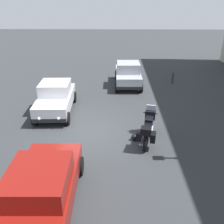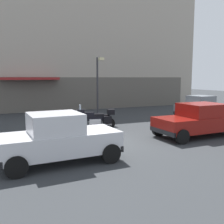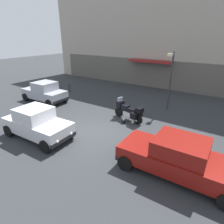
{
  "view_description": "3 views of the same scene",
  "coord_description": "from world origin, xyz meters",
  "px_view_note": "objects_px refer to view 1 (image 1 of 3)",
  "views": [
    {
      "loc": [
        10.09,
        1.35,
        5.7
      ],
      "look_at": [
        0.38,
        1.15,
        1.21
      ],
      "focal_mm": 40.15,
      "sensor_mm": 36.0,
      "label": 1
    },
    {
      "loc": [
        -3.94,
        -10.08,
        2.76
      ],
      "look_at": [
        0.94,
        0.98,
        1.16
      ],
      "focal_mm": 41.54,
      "sensor_mm": 36.0,
      "label": 2
    },
    {
      "loc": [
        6.11,
        -7.14,
        5.09
      ],
      "look_at": [
        0.63,
        0.92,
        1.15
      ],
      "focal_mm": 30.59,
      "sensor_mm": 36.0,
      "label": 3
    }
  ],
  "objects_px": {
    "motorcycle": "(148,128)",
    "car_wagon_end": "(56,98)",
    "helmet": "(134,137)",
    "car_hatchback_near": "(128,74)",
    "car_sedan_far": "(41,192)",
    "bollard_curbside": "(173,77)"
  },
  "relations": [
    {
      "from": "motorcycle",
      "to": "car_wagon_end",
      "type": "xyz_separation_m",
      "value": [
        -2.9,
        -4.59,
        0.19
      ]
    },
    {
      "from": "motorcycle",
      "to": "car_wagon_end",
      "type": "bearing_deg",
      "value": 70.67
    },
    {
      "from": "helmet",
      "to": "car_hatchback_near",
      "type": "height_order",
      "value": "car_hatchback_near"
    },
    {
      "from": "motorcycle",
      "to": "car_sedan_far",
      "type": "relative_size",
      "value": 0.49
    },
    {
      "from": "helmet",
      "to": "car_wagon_end",
      "type": "height_order",
      "value": "car_wagon_end"
    },
    {
      "from": "helmet",
      "to": "car_hatchback_near",
      "type": "xyz_separation_m",
      "value": [
        -7.46,
        -0.02,
        0.67
      ]
    },
    {
      "from": "motorcycle",
      "to": "car_wagon_end",
      "type": "distance_m",
      "value": 5.43
    },
    {
      "from": "car_hatchback_near",
      "to": "car_wagon_end",
      "type": "relative_size",
      "value": 0.99
    },
    {
      "from": "helmet",
      "to": "car_wagon_end",
      "type": "xyz_separation_m",
      "value": [
        -2.87,
        -4.03,
        0.67
      ]
    },
    {
      "from": "motorcycle",
      "to": "car_hatchback_near",
      "type": "relative_size",
      "value": 0.57
    },
    {
      "from": "car_sedan_far",
      "to": "helmet",
      "type": "bearing_deg",
      "value": 144.2
    },
    {
      "from": "motorcycle",
      "to": "bollard_curbside",
      "type": "distance_m",
      "value": 8.46
    },
    {
      "from": "bollard_curbside",
      "to": "motorcycle",
      "type": "bearing_deg",
      "value": -18.28
    },
    {
      "from": "car_sedan_far",
      "to": "car_wagon_end",
      "type": "height_order",
      "value": "car_wagon_end"
    },
    {
      "from": "motorcycle",
      "to": "car_sedan_far",
      "type": "height_order",
      "value": "car_sedan_far"
    },
    {
      "from": "car_wagon_end",
      "to": "motorcycle",
      "type": "bearing_deg",
      "value": 55.19
    },
    {
      "from": "bollard_curbside",
      "to": "car_sedan_far",
      "type": "bearing_deg",
      "value": -26.6
    },
    {
      "from": "car_hatchback_near",
      "to": "bollard_curbside",
      "type": "height_order",
      "value": "car_hatchback_near"
    },
    {
      "from": "helmet",
      "to": "car_hatchback_near",
      "type": "distance_m",
      "value": 7.49
    },
    {
      "from": "car_hatchback_near",
      "to": "car_sedan_far",
      "type": "xyz_separation_m",
      "value": [
        11.58,
        -2.84,
        -0.03
      ]
    },
    {
      "from": "car_wagon_end",
      "to": "bollard_curbside",
      "type": "bearing_deg",
      "value": 122.81
    },
    {
      "from": "car_sedan_far",
      "to": "motorcycle",
      "type": "bearing_deg",
      "value": 139.07
    }
  ]
}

